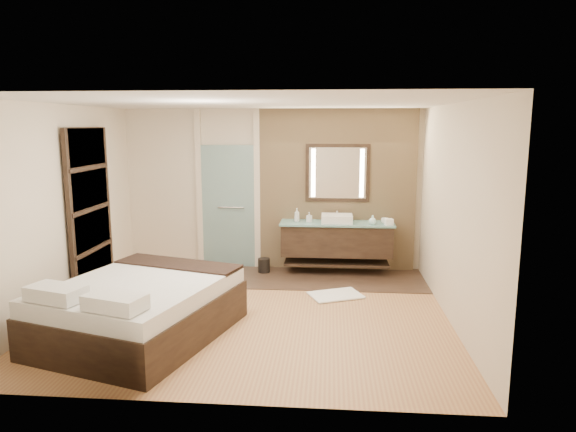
# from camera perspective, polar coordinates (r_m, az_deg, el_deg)

# --- Properties ---
(floor) EXTENTS (5.00, 5.00, 0.00)m
(floor) POSITION_cam_1_polar(r_m,az_deg,el_deg) (6.87, -3.86, -10.66)
(floor) COLOR #AE7048
(floor) RESTS_ON ground
(tile_strip) EXTENTS (3.80, 1.30, 0.01)m
(tile_strip) POSITION_cam_1_polar(r_m,az_deg,el_deg) (8.32, 1.91, -6.87)
(tile_strip) COLOR #36261D
(tile_strip) RESTS_ON floor
(stone_wall) EXTENTS (2.60, 0.08, 2.70)m
(stone_wall) POSITION_cam_1_polar(r_m,az_deg,el_deg) (8.63, 5.49, 2.83)
(stone_wall) COLOR tan
(stone_wall) RESTS_ON floor
(vanity) EXTENTS (1.85, 0.55, 0.88)m
(vanity) POSITION_cam_1_polar(r_m,az_deg,el_deg) (8.48, 5.42, -2.59)
(vanity) COLOR black
(vanity) RESTS_ON stone_wall
(mirror_unit) EXTENTS (1.06, 0.04, 0.96)m
(mirror_unit) POSITION_cam_1_polar(r_m,az_deg,el_deg) (8.55, 5.52, 4.78)
(mirror_unit) COLOR black
(mirror_unit) RESTS_ON stone_wall
(frosted_door) EXTENTS (1.10, 0.12, 2.70)m
(frosted_door) POSITION_cam_1_polar(r_m,az_deg,el_deg) (8.82, -6.64, 1.61)
(frosted_door) COLOR silver
(frosted_door) RESTS_ON floor
(shoji_partition) EXTENTS (0.06, 1.20, 2.40)m
(shoji_partition) POSITION_cam_1_polar(r_m,az_deg,el_deg) (7.84, -21.10, 0.44)
(shoji_partition) COLOR black
(shoji_partition) RESTS_ON floor
(bed) EXTENTS (2.23, 2.52, 0.82)m
(bed) POSITION_cam_1_polar(r_m,az_deg,el_deg) (6.26, -16.11, -9.84)
(bed) COLOR black
(bed) RESTS_ON floor
(bath_mat) EXTENTS (0.86, 0.74, 0.02)m
(bath_mat) POSITION_cam_1_polar(r_m,az_deg,el_deg) (7.50, 5.32, -8.73)
(bath_mat) COLOR white
(bath_mat) RESTS_ON floor
(waste_bin) EXTENTS (0.25, 0.25, 0.25)m
(waste_bin) POSITION_cam_1_polar(r_m,az_deg,el_deg) (8.59, -2.69, -5.53)
(waste_bin) COLOR black
(waste_bin) RESTS_ON floor
(tissue_box) EXTENTS (0.14, 0.14, 0.10)m
(tissue_box) POSITION_cam_1_polar(r_m,az_deg,el_deg) (8.30, 11.14, -0.65)
(tissue_box) COLOR white
(tissue_box) RESTS_ON vanity
(soap_bottle_a) EXTENTS (0.10, 0.10, 0.22)m
(soap_bottle_a) POSITION_cam_1_polar(r_m,az_deg,el_deg) (8.41, 0.99, 0.12)
(soap_bottle_a) COLOR silver
(soap_bottle_a) RESTS_ON vanity
(soap_bottle_b) EXTENTS (0.10, 0.10, 0.16)m
(soap_bottle_b) POSITION_cam_1_polar(r_m,az_deg,el_deg) (8.39, 2.37, -0.13)
(soap_bottle_b) COLOR #B2B2B2
(soap_bottle_b) RESTS_ON vanity
(soap_bottle_c) EXTENTS (0.15, 0.15, 0.15)m
(soap_bottle_c) POSITION_cam_1_polar(r_m,az_deg,el_deg) (8.30, 9.37, -0.42)
(soap_bottle_c) COLOR #BEEFEF
(soap_bottle_c) RESTS_ON vanity
(cup) EXTENTS (0.11, 0.11, 0.09)m
(cup) POSITION_cam_1_polar(r_m,az_deg,el_deg) (8.44, 10.69, -0.50)
(cup) COLOR white
(cup) RESTS_ON vanity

